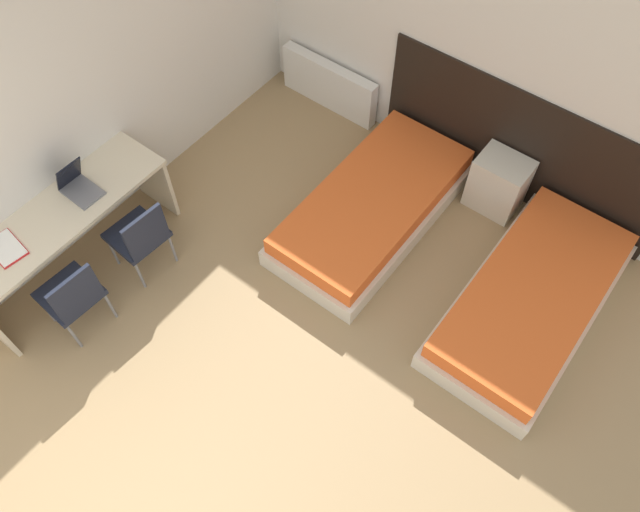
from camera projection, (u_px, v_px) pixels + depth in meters
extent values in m
cube|color=silver|center=(470.00, 39.00, 5.02)|extent=(5.09, 0.05, 2.70)
cube|color=silver|center=(88.00, 79.00, 4.75)|extent=(0.05, 5.34, 2.70)
cube|color=black|center=(518.00, 147.00, 5.42)|extent=(2.63, 0.03, 1.14)
cube|color=beige|center=(372.00, 212.00, 5.63)|extent=(0.97, 2.01, 0.19)
cube|color=#E05B23|center=(374.00, 200.00, 5.48)|extent=(0.89, 1.93, 0.17)
cube|color=beige|center=(528.00, 304.00, 5.10)|extent=(0.97, 2.01, 0.19)
cube|color=#E05B23|center=(535.00, 293.00, 4.95)|extent=(0.89, 1.93, 0.17)
cube|color=beige|center=(498.00, 183.00, 5.57)|extent=(0.46, 0.35, 0.56)
cube|color=silver|center=(329.00, 85.00, 6.32)|extent=(1.10, 0.12, 0.51)
cube|color=beige|center=(58.00, 215.00, 4.82)|extent=(0.54, 1.81, 0.04)
cube|color=beige|center=(152.00, 177.00, 5.52)|extent=(0.49, 0.04, 0.70)
cube|color=black|center=(137.00, 235.00, 5.11)|extent=(0.44, 0.44, 0.05)
cube|color=black|center=(146.00, 232.00, 4.86)|extent=(0.06, 0.38, 0.38)
cylinder|color=slate|center=(113.00, 251.00, 5.28)|extent=(0.02, 0.02, 0.38)
cylinder|color=slate|center=(146.00, 226.00, 5.43)|extent=(0.02, 0.02, 0.38)
cylinder|color=slate|center=(140.00, 275.00, 5.15)|extent=(0.02, 0.02, 0.38)
cylinder|color=slate|center=(173.00, 248.00, 5.30)|extent=(0.02, 0.02, 0.38)
cube|color=black|center=(70.00, 294.00, 4.80)|extent=(0.44, 0.44, 0.05)
cube|color=black|center=(76.00, 294.00, 4.55)|extent=(0.05, 0.38, 0.38)
cylinder|color=slate|center=(47.00, 309.00, 4.97)|extent=(0.02, 0.02, 0.38)
cylinder|color=slate|center=(83.00, 280.00, 5.12)|extent=(0.02, 0.02, 0.38)
cylinder|color=slate|center=(74.00, 336.00, 4.84)|extent=(0.02, 0.02, 0.38)
cylinder|color=slate|center=(110.00, 305.00, 4.99)|extent=(0.02, 0.02, 0.38)
cube|color=slate|center=(83.00, 192.00, 4.91)|extent=(0.31, 0.23, 0.02)
cube|color=black|center=(69.00, 174.00, 4.82)|extent=(0.14, 0.23, 0.29)
cube|color=#B21E1E|center=(6.00, 248.00, 4.62)|extent=(0.35, 0.25, 0.01)
cube|color=white|center=(6.00, 248.00, 4.62)|extent=(0.33, 0.23, 0.01)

